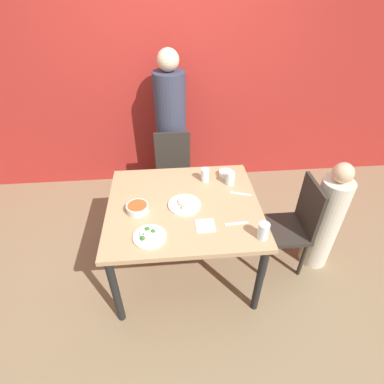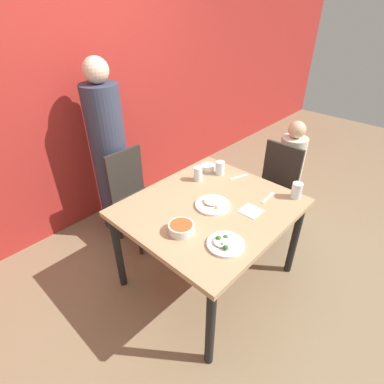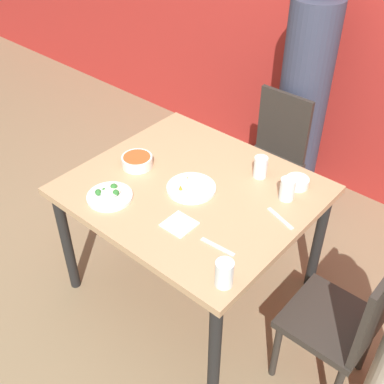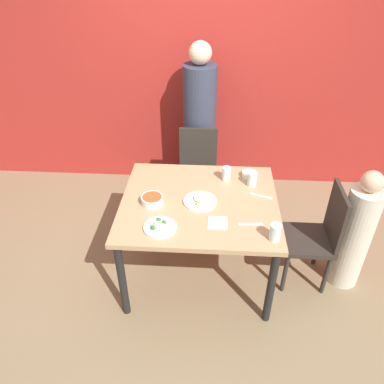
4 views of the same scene
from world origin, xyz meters
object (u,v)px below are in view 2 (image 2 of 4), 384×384
at_px(chair_adult_spot, 135,195).
at_px(plate_rice_adult, 213,204).
at_px(person_adult, 110,157).
at_px(chair_child_spot, 273,188).
at_px(person_child, 288,176).
at_px(glass_water_tall, 198,174).
at_px(bowl_curry, 181,228).

bearing_deg(chair_adult_spot, plate_rice_adult, -85.88).
height_order(person_adult, plate_rice_adult, person_adult).
relative_size(chair_child_spot, person_adult, 0.54).
height_order(chair_child_spot, person_child, person_child).
relative_size(plate_rice_adult, glass_water_tall, 2.14).
distance_m(person_child, plate_rice_adult, 1.27).
bearing_deg(plate_rice_adult, bowl_curry, -174.00).
height_order(chair_adult_spot, glass_water_tall, chair_adult_spot).
bearing_deg(plate_rice_adult, glass_water_tall, 58.38).
height_order(chair_child_spot, plate_rice_adult, chair_child_spot).
height_order(person_adult, person_child, person_adult).
bearing_deg(chair_child_spot, plate_rice_adult, -90.34).
distance_m(person_child, glass_water_tall, 1.14).
height_order(plate_rice_adult, glass_water_tall, glass_water_tall).
relative_size(bowl_curry, glass_water_tall, 1.42).
xyz_separation_m(person_child, plate_rice_adult, (-1.24, 0.01, 0.28)).
relative_size(person_adult, plate_rice_adult, 6.47).
bearing_deg(glass_water_tall, chair_child_spot, -24.27).
relative_size(chair_adult_spot, person_adult, 0.54).
xyz_separation_m(chair_adult_spot, person_child, (1.30, -0.90, 0.01)).
relative_size(person_child, bowl_curry, 6.36).
distance_m(chair_adult_spot, chair_child_spot, 1.35).
bearing_deg(person_child, bowl_curry, -178.81).
xyz_separation_m(chair_adult_spot, person_adult, (0.00, 0.34, 0.29)).
bearing_deg(glass_water_tall, person_child, -17.82).
xyz_separation_m(chair_adult_spot, bowl_curry, (-0.31, -0.93, 0.31)).
distance_m(person_child, bowl_curry, 1.64).
bearing_deg(chair_child_spot, person_adult, -140.84).
bearing_deg(person_adult, bowl_curry, -103.52).
bearing_deg(chair_adult_spot, chair_child_spot, -41.80).
bearing_deg(glass_water_tall, chair_adult_spot, 115.20).
height_order(chair_adult_spot, bowl_curry, chair_adult_spot).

